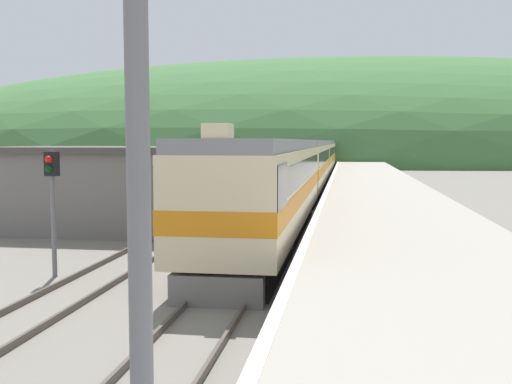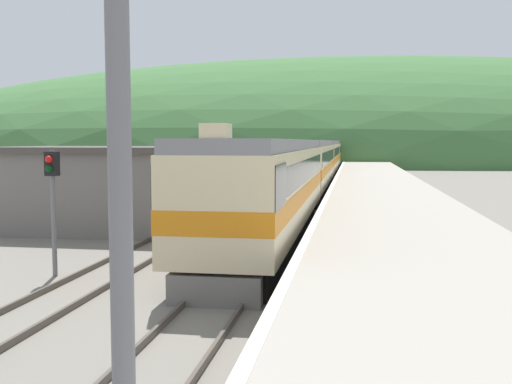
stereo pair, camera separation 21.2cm
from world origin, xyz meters
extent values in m
cube|color=#4C443D|center=(-0.72, 70.00, 0.08)|extent=(0.08, 180.00, 0.16)
cube|color=#4C443D|center=(0.72, 70.00, 0.08)|extent=(0.08, 180.00, 0.16)
cube|color=#4C443D|center=(-4.71, 70.00, 0.08)|extent=(0.08, 180.00, 0.16)
cube|color=#4C443D|center=(-3.27, 70.00, 0.08)|extent=(0.08, 180.00, 0.16)
cube|color=#9E9689|center=(5.03, 50.00, 0.57)|extent=(6.42, 140.00, 1.14)
cube|color=silver|center=(1.94, 50.00, 1.14)|extent=(0.24, 140.00, 0.01)
ellipsoid|color=#3D6B38|center=(0.00, 134.84, 0.00)|extent=(229.28, 103.18, 43.15)
cube|color=slate|center=(-8.43, 25.72, 1.75)|extent=(8.55, 6.97, 3.50)
cube|color=#47423D|center=(-8.43, 25.72, 3.62)|extent=(9.05, 7.47, 0.24)
cube|color=black|center=(0.00, 23.01, 0.42)|extent=(2.44, 18.36, 0.85)
cube|color=beige|center=(0.00, 23.01, 2.26)|extent=(2.98, 19.53, 2.81)
cube|color=orange|center=(0.00, 23.01, 2.03)|extent=(3.01, 19.55, 0.62)
cube|color=black|center=(0.00, 23.01, 2.88)|extent=(3.01, 18.36, 0.84)
cube|color=slate|center=(0.00, 23.01, 3.86)|extent=(2.80, 19.53, 0.40)
cube|color=black|center=(0.00, 14.38, 2.88)|extent=(3.02, 2.20, 1.13)
cube|color=beige|center=(0.00, 13.70, 4.24)|extent=(0.64, 0.80, 0.36)
cube|color=slate|center=(0.00, 13.45, 0.38)|extent=(2.33, 0.40, 0.77)
cube|color=black|center=(0.00, 44.24, 0.42)|extent=(2.44, 19.86, 0.85)
cube|color=beige|center=(0.00, 44.24, 2.26)|extent=(2.98, 21.12, 2.81)
cube|color=orange|center=(0.00, 44.24, 2.03)|extent=(3.01, 21.14, 0.62)
cube|color=black|center=(0.00, 44.24, 2.88)|extent=(3.01, 19.86, 0.84)
cube|color=slate|center=(0.00, 44.24, 3.86)|extent=(2.80, 21.12, 0.40)
cube|color=black|center=(0.00, 66.26, 0.42)|extent=(2.44, 19.86, 0.85)
cube|color=beige|center=(0.00, 66.26, 2.26)|extent=(2.98, 21.12, 2.81)
cube|color=orange|center=(0.00, 66.26, 2.03)|extent=(3.01, 21.14, 0.62)
cube|color=black|center=(0.00, 66.26, 2.88)|extent=(3.01, 19.86, 0.84)
cube|color=slate|center=(0.00, 66.26, 3.86)|extent=(2.80, 21.12, 0.40)
cube|color=black|center=(0.00, 88.29, 0.42)|extent=(2.44, 19.86, 0.85)
cube|color=beige|center=(0.00, 88.29, 2.26)|extent=(2.98, 21.12, 2.81)
cube|color=orange|center=(0.00, 88.29, 2.03)|extent=(3.01, 21.14, 0.62)
cube|color=black|center=(0.00, 88.29, 2.88)|extent=(3.01, 19.86, 0.84)
cube|color=slate|center=(0.00, 88.29, 3.86)|extent=(2.80, 21.12, 0.40)
cube|color=black|center=(0.00, 110.31, 0.42)|extent=(2.44, 19.86, 0.85)
cube|color=beige|center=(0.00, 110.31, 2.26)|extent=(2.98, 21.12, 2.81)
cube|color=orange|center=(0.00, 110.31, 2.03)|extent=(3.01, 21.14, 0.62)
cube|color=black|center=(0.00, 110.31, 2.88)|extent=(3.01, 19.86, 0.84)
cube|color=slate|center=(0.00, 110.31, 3.86)|extent=(2.80, 21.12, 0.40)
cube|color=black|center=(-3.99, 42.26, 0.40)|extent=(2.47, 29.71, 0.80)
cube|color=beige|center=(-3.99, 42.26, 2.27)|extent=(2.90, 30.95, 2.95)
cylinder|color=slate|center=(1.38, 4.26, 4.23)|extent=(0.20, 0.20, 8.45)
cylinder|color=slate|center=(-5.43, 15.88, 1.87)|extent=(0.14, 0.14, 3.74)
cube|color=black|center=(-5.43, 15.88, 3.34)|extent=(0.36, 0.28, 0.71)
sphere|color=red|center=(-5.43, 15.71, 3.48)|extent=(0.22, 0.22, 0.22)
sphere|color=black|center=(-5.43, 15.71, 3.20)|extent=(0.22, 0.22, 0.22)
camera|label=1|loc=(3.07, -0.46, 4.00)|focal=42.00mm
camera|label=2|loc=(3.28, -0.43, 4.00)|focal=42.00mm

